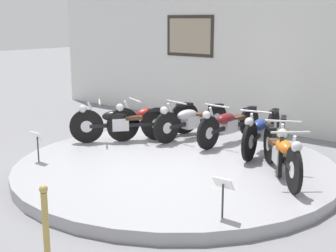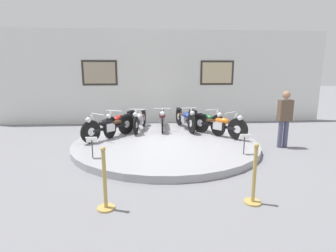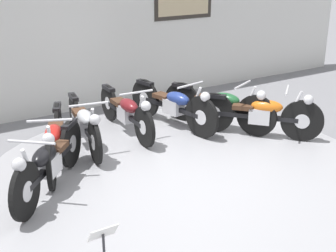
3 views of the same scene
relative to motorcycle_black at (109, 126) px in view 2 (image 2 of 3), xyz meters
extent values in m
plane|color=slate|center=(1.67, -0.40, -0.56)|extent=(60.00, 60.00, 0.00)
cylinder|color=#99999E|center=(1.67, -0.40, -0.47)|extent=(5.24, 5.24, 0.17)
cube|color=silver|center=(1.67, 3.31, 1.33)|extent=(14.00, 0.20, 3.77)
cube|color=#2D2823|center=(-0.73, 3.20, 1.52)|extent=(1.40, 0.02, 1.00)
cube|color=tan|center=(-0.73, 3.20, 1.52)|extent=(1.24, 0.02, 0.84)
cube|color=#2D2823|center=(4.07, 3.20, 1.52)|extent=(1.40, 0.02, 1.00)
cube|color=#C6B289|center=(4.07, 3.20, 1.52)|extent=(1.24, 0.02, 0.84)
cylinder|color=black|center=(-0.42, -0.47, -0.07)|extent=(0.47, 0.52, 0.64)
cylinder|color=silver|center=(-0.42, -0.47, -0.07)|extent=(0.20, 0.21, 0.22)
cylinder|color=black|center=(0.48, 0.53, -0.07)|extent=(0.47, 0.52, 0.64)
cylinder|color=silver|center=(0.48, 0.53, -0.07)|extent=(0.20, 0.21, 0.22)
cube|color=black|center=(0.03, 0.03, -0.07)|extent=(0.88, 0.97, 0.07)
cube|color=silver|center=(0.00, 0.00, -0.05)|extent=(0.36, 0.37, 0.24)
ellipsoid|color=black|center=(-0.07, -0.07, 0.11)|extent=(0.48, 0.50, 0.20)
cube|color=#472D1E|center=(0.17, 0.20, 0.07)|extent=(0.36, 0.37, 0.07)
cube|color=black|center=(0.48, 0.53, 0.21)|extent=(0.31, 0.34, 0.06)
cylinder|color=silver|center=(-0.32, -0.36, 0.13)|extent=(0.20, 0.22, 0.54)
cylinder|color=silver|center=(-0.25, -0.28, 0.39)|extent=(0.42, 0.38, 0.03)
sphere|color=silver|center=(-0.46, -0.52, 0.27)|extent=(0.15, 0.15, 0.15)
cylinder|color=black|center=(0.04, 0.04, -0.06)|extent=(0.31, 0.62, 0.66)
cylinder|color=silver|center=(0.04, 0.04, -0.06)|extent=(0.15, 0.24, 0.23)
cylinder|color=black|center=(0.58, 1.28, -0.06)|extent=(0.31, 0.62, 0.66)
cylinder|color=silver|center=(0.58, 1.28, -0.06)|extent=(0.15, 0.24, 0.23)
cube|color=black|center=(0.31, 0.66, -0.06)|extent=(0.56, 1.17, 0.07)
cube|color=silver|center=(0.29, 0.62, -0.04)|extent=(0.31, 0.37, 0.24)
ellipsoid|color=red|center=(0.25, 0.53, 0.12)|extent=(0.39, 0.53, 0.20)
cube|color=#472D1E|center=(0.40, 0.86, 0.08)|extent=(0.31, 0.37, 0.07)
cube|color=black|center=(0.58, 1.28, 0.22)|extent=(0.24, 0.37, 0.06)
cylinder|color=silver|center=(0.10, 0.18, 0.14)|extent=(0.14, 0.25, 0.54)
cylinder|color=silver|center=(0.14, 0.28, 0.40)|extent=(0.51, 0.24, 0.03)
sphere|color=silver|center=(0.02, -0.01, 0.28)|extent=(0.15, 0.15, 0.15)
cylinder|color=black|center=(0.78, 0.44, -0.08)|extent=(0.16, 0.61, 0.61)
cylinder|color=silver|center=(0.78, 0.44, -0.08)|extent=(0.10, 0.22, 0.21)
cylinder|color=black|center=(1.02, 1.77, -0.08)|extent=(0.16, 0.61, 0.61)
cylinder|color=silver|center=(1.02, 1.77, -0.08)|extent=(0.10, 0.22, 0.21)
cube|color=black|center=(0.90, 1.11, -0.08)|extent=(0.28, 1.24, 0.07)
cube|color=silver|center=(0.89, 1.07, -0.06)|extent=(0.25, 0.35, 0.24)
ellipsoid|color=#B2B5BA|center=(0.88, 0.97, 0.10)|extent=(0.30, 0.51, 0.20)
cube|color=#472D1E|center=(0.94, 1.32, 0.06)|extent=(0.25, 0.35, 0.07)
cube|color=black|center=(1.02, 1.77, 0.17)|extent=(0.16, 0.37, 0.06)
cylinder|color=silver|center=(0.81, 0.59, 0.12)|extent=(0.09, 0.25, 0.54)
cylinder|color=silver|center=(0.83, 0.69, 0.38)|extent=(0.54, 0.12, 0.03)
sphere|color=silver|center=(0.77, 0.38, 0.26)|extent=(0.15, 0.15, 0.15)
cylinder|color=black|center=(1.63, 0.59, -0.08)|extent=(0.09, 0.61, 0.61)
cylinder|color=silver|center=(1.63, 0.59, -0.08)|extent=(0.08, 0.22, 0.21)
cylinder|color=black|center=(1.71, 1.94, -0.08)|extent=(0.09, 0.61, 0.61)
cylinder|color=silver|center=(1.71, 1.94, -0.08)|extent=(0.08, 0.22, 0.21)
cube|color=black|center=(1.67, 1.27, -0.08)|extent=(0.14, 1.24, 0.07)
cube|color=silver|center=(1.67, 1.23, -0.06)|extent=(0.22, 0.33, 0.24)
ellipsoid|color=maroon|center=(1.66, 1.13, 0.10)|extent=(0.25, 0.49, 0.20)
cube|color=#472D1E|center=(1.68, 1.49, 0.06)|extent=(0.22, 0.33, 0.07)
cube|color=black|center=(1.71, 1.94, 0.18)|extent=(0.12, 0.37, 0.06)
cylinder|color=silver|center=(1.64, 0.74, 0.12)|extent=(0.06, 0.25, 0.54)
cylinder|color=silver|center=(1.65, 0.85, 0.38)|extent=(0.54, 0.06, 0.03)
sphere|color=silver|center=(1.63, 0.53, 0.26)|extent=(0.15, 0.15, 0.15)
cylinder|color=black|center=(2.56, 0.44, -0.06)|extent=(0.17, 0.66, 0.66)
cylinder|color=silver|center=(2.56, 0.44, -0.06)|extent=(0.11, 0.24, 0.23)
cylinder|color=black|center=(2.32, 1.77, -0.06)|extent=(0.17, 0.66, 0.66)
cylinder|color=silver|center=(2.32, 1.77, -0.06)|extent=(0.11, 0.24, 0.23)
cube|color=black|center=(2.44, 1.11, -0.06)|extent=(0.29, 1.23, 0.07)
cube|color=silver|center=(2.45, 1.07, -0.04)|extent=(0.25, 0.35, 0.24)
ellipsoid|color=navy|center=(2.46, 0.97, 0.12)|extent=(0.30, 0.51, 0.20)
cube|color=#472D1E|center=(2.40, 1.32, 0.08)|extent=(0.25, 0.35, 0.07)
cube|color=black|center=(2.32, 1.77, 0.22)|extent=(0.16, 0.37, 0.06)
cylinder|color=silver|center=(2.53, 0.59, 0.14)|extent=(0.09, 0.25, 0.54)
cylinder|color=silver|center=(2.51, 0.70, 0.40)|extent=(0.54, 0.13, 0.03)
sphere|color=silver|center=(2.57, 0.38, 0.28)|extent=(0.15, 0.15, 0.15)
cylinder|color=black|center=(3.31, 0.05, -0.06)|extent=(0.32, 0.62, 0.66)
cylinder|color=silver|center=(3.31, 0.05, -0.06)|extent=(0.15, 0.24, 0.23)
cylinder|color=black|center=(2.75, 1.27, -0.06)|extent=(0.32, 0.62, 0.66)
cylinder|color=silver|center=(2.75, 1.27, -0.06)|extent=(0.15, 0.24, 0.23)
cube|color=black|center=(3.03, 0.66, -0.06)|extent=(0.58, 1.16, 0.07)
cube|color=silver|center=(3.05, 0.62, -0.04)|extent=(0.31, 0.37, 0.24)
ellipsoid|color=#1E562D|center=(3.09, 0.53, 0.12)|extent=(0.40, 0.53, 0.20)
cube|color=#472D1E|center=(2.94, 0.86, 0.08)|extent=(0.31, 0.37, 0.07)
cube|color=black|center=(2.75, 1.27, 0.22)|extent=(0.24, 0.37, 0.06)
cylinder|color=silver|center=(3.25, 0.18, 0.14)|extent=(0.14, 0.25, 0.54)
cylinder|color=silver|center=(3.21, 0.28, 0.40)|extent=(0.50, 0.25, 0.03)
sphere|color=silver|center=(3.34, -0.01, 0.28)|extent=(0.15, 0.15, 0.15)
cylinder|color=black|center=(3.75, -0.48, -0.07)|extent=(0.46, 0.52, 0.64)
cylinder|color=silver|center=(3.75, -0.48, -0.07)|extent=(0.20, 0.21, 0.22)
cylinder|color=black|center=(2.87, 0.54, -0.07)|extent=(0.46, 0.52, 0.64)
cylinder|color=silver|center=(2.87, 0.54, -0.07)|extent=(0.20, 0.21, 0.22)
cube|color=black|center=(3.31, 0.03, -0.07)|extent=(0.86, 0.99, 0.07)
cube|color=silver|center=(3.34, 0.00, -0.05)|extent=(0.36, 0.37, 0.24)
ellipsoid|color=#D16619|center=(3.40, -0.08, 0.11)|extent=(0.48, 0.51, 0.20)
cube|color=#472D1E|center=(3.17, 0.20, 0.07)|extent=(0.36, 0.37, 0.07)
cube|color=black|center=(2.87, 0.54, 0.21)|extent=(0.31, 0.34, 0.06)
cylinder|color=silver|center=(3.66, -0.37, 0.13)|extent=(0.20, 0.22, 0.54)
cylinder|color=silver|center=(3.59, -0.29, 0.39)|extent=(0.43, 0.38, 0.03)
sphere|color=silver|center=(3.79, -0.53, 0.27)|extent=(0.15, 0.15, 0.15)
cylinder|color=#333338|center=(-0.12, -1.79, -0.18)|extent=(0.02, 0.02, 0.42)
cube|color=white|center=(-0.12, -1.79, 0.05)|extent=(0.26, 0.11, 0.15)
cylinder|color=#333338|center=(3.46, -1.79, -0.18)|extent=(0.02, 0.02, 0.42)
cube|color=white|center=(3.46, -1.79, 0.05)|extent=(0.26, 0.11, 0.15)
cylinder|color=#4C4C6B|center=(4.91, -0.75, -0.17)|extent=(0.13, 0.13, 0.78)
cylinder|color=#4C4C6B|center=(5.07, -0.75, -0.17)|extent=(0.13, 0.13, 0.78)
cube|color=brown|center=(4.99, -0.75, 0.51)|extent=(0.36, 0.22, 0.58)
sphere|color=#9E7051|center=(4.99, -0.75, 0.94)|extent=(0.21, 0.21, 0.21)
cylinder|color=tan|center=(0.48, -3.84, -0.54)|extent=(0.28, 0.28, 0.03)
cylinder|color=tan|center=(0.48, -3.84, -0.08)|extent=(0.06, 0.06, 0.95)
sphere|color=tan|center=(0.48, -3.84, 0.43)|extent=(0.08, 0.08, 0.08)
cylinder|color=tan|center=(2.86, -3.84, -0.54)|extent=(0.28, 0.28, 0.03)
cylinder|color=tan|center=(2.86, -3.84, -0.08)|extent=(0.06, 0.06, 0.95)
sphere|color=tan|center=(2.86, -3.84, 0.43)|extent=(0.08, 0.08, 0.08)
camera|label=1|loc=(6.21, -6.20, 1.91)|focal=50.00mm
camera|label=2|loc=(1.15, -7.69, 1.58)|focal=28.00mm
camera|label=3|loc=(-1.49, -5.00, 2.30)|focal=50.00mm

